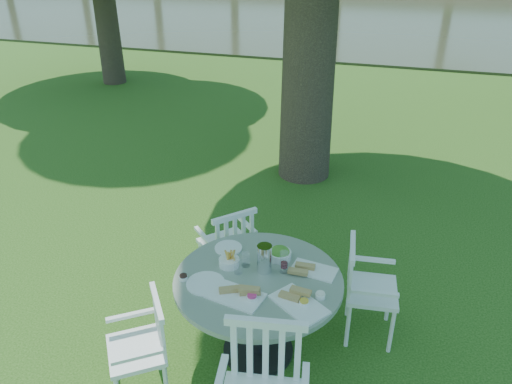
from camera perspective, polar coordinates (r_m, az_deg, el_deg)
ground at (r=4.97m, az=-0.68°, el=-9.75°), size 140.00×140.00×0.00m
table at (r=3.85m, az=0.26°, el=-11.74°), size 1.26×1.26×0.74m
chair_ne at (r=4.17m, az=12.01°, el=-10.17°), size 0.45×0.48×0.86m
chair_nw at (r=4.56m, az=-2.98°, el=-5.82°), size 0.59×0.59×0.86m
chair_sw at (r=3.71m, az=-12.35°, el=-16.31°), size 0.56×0.56×0.82m
tableware at (r=3.76m, az=0.51°, el=-8.93°), size 1.14×0.83×0.23m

